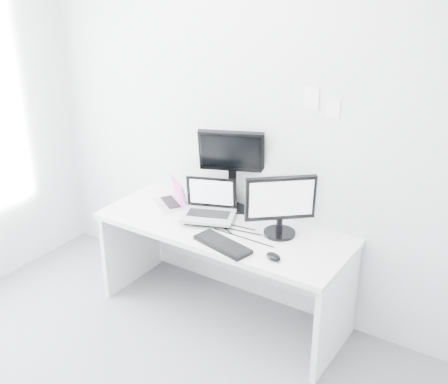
{
  "coord_description": "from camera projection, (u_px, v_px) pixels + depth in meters",
  "views": [
    {
      "loc": [
        1.93,
        -1.72,
        2.55
      ],
      "look_at": [
        0.02,
        1.23,
        1.0
      ],
      "focal_mm": 46.07,
      "sensor_mm": 36.0,
      "label": 1
    }
  ],
  "objects": [
    {
      "name": "mouse",
      "position": [
        273.0,
        257.0,
        3.56
      ],
      "size": [
        0.13,
        0.11,
        0.04
      ],
      "primitive_type": "ellipsoid",
      "rotation": [
        0.0,
        0.0,
        -0.41
      ],
      "color": "black",
      "rests_on": "desk"
    },
    {
      "name": "back_wall",
      "position": [
        250.0,
        127.0,
        4.0
      ],
      "size": [
        3.6,
        0.0,
        3.6
      ],
      "primitive_type": "plane",
      "rotation": [
        1.57,
        0.0,
        0.0
      ],
      "color": "silver",
      "rests_on": "ground"
    },
    {
      "name": "speaker",
      "position": [
        220.0,
        193.0,
        4.25
      ],
      "size": [
        0.1,
        0.1,
        0.19
      ],
      "primitive_type": "cube",
      "rotation": [
        0.0,
        0.0,
        0.02
      ],
      "color": "black",
      "rests_on": "desk"
    },
    {
      "name": "wall_note_0",
      "position": [
        312.0,
        99.0,
        3.66
      ],
      "size": [
        0.1,
        0.0,
        0.14
      ],
      "primitive_type": "cube",
      "color": "white",
      "rests_on": "back_wall"
    },
    {
      "name": "macbook",
      "position": [
        169.0,
        192.0,
        4.26
      ],
      "size": [
        0.34,
        0.32,
        0.21
      ],
      "primitive_type": "cube",
      "rotation": [
        0.0,
        0.0,
        -0.58
      ],
      "color": "silver",
      "rests_on": "desk"
    },
    {
      "name": "wall_note_1",
      "position": [
        333.0,
        108.0,
        3.6
      ],
      "size": [
        0.09,
        0.0,
        0.13
      ],
      "primitive_type": "cube",
      "color": "white",
      "rests_on": "back_wall"
    },
    {
      "name": "desk",
      "position": [
        223.0,
        271.0,
        4.12
      ],
      "size": [
        1.8,
        0.7,
        0.73
      ],
      "primitive_type": "cube",
      "color": "white",
      "rests_on": "ground"
    },
    {
      "name": "rear_monitor",
      "position": [
        232.0,
        169.0,
        4.1
      ],
      "size": [
        0.49,
        0.34,
        0.63
      ],
      "primitive_type": "cube",
      "rotation": [
        0.0,
        0.0,
        0.41
      ],
      "color": "black",
      "rests_on": "desk"
    },
    {
      "name": "samsung_monitor",
      "position": [
        281.0,
        205.0,
        3.78
      ],
      "size": [
        0.5,
        0.47,
        0.43
      ],
      "primitive_type": "cube",
      "rotation": [
        0.0,
        0.0,
        0.72
      ],
      "color": "black",
      "rests_on": "desk"
    },
    {
      "name": "dell_laptop",
      "position": [
        208.0,
        202.0,
        3.99
      ],
      "size": [
        0.44,
        0.39,
        0.3
      ],
      "primitive_type": "cube",
      "rotation": [
        0.0,
        0.0,
        0.38
      ],
      "color": "#A4A5AA",
      "rests_on": "desk"
    },
    {
      "name": "keyboard",
      "position": [
        223.0,
        244.0,
        3.71
      ],
      "size": [
        0.43,
        0.24,
        0.03
      ],
      "primitive_type": "cube",
      "rotation": [
        0.0,
        0.0,
        -0.23
      ],
      "color": "black",
      "rests_on": "desk"
    }
  ]
}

